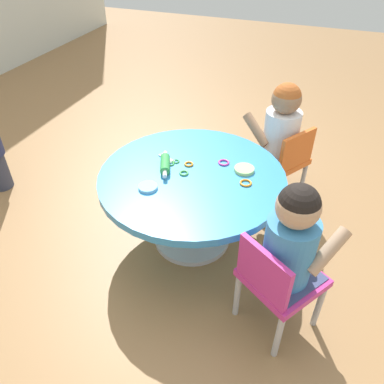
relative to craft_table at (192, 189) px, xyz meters
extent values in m
plane|color=#9E7247|center=(0.00, 0.00, -0.36)|extent=(10.00, 10.00, 0.00)
cylinder|color=silver|center=(0.00, 0.00, -0.35)|extent=(0.44, 0.44, 0.03)
cylinder|color=silver|center=(0.00, 0.00, -0.15)|extent=(0.12, 0.12, 0.42)
cylinder|color=#338CD1|center=(0.00, 0.00, 0.08)|extent=(0.97, 0.97, 0.04)
cylinder|color=#B7B7BC|center=(-0.33, -0.74, -0.22)|extent=(0.03, 0.03, 0.28)
cylinder|color=#B7B7BC|center=(-0.19, -0.52, -0.22)|extent=(0.03, 0.03, 0.28)
cylinder|color=#B7B7BC|center=(-0.55, -0.59, -0.22)|extent=(0.03, 0.03, 0.28)
cylinder|color=#B7B7BC|center=(-0.40, -0.38, -0.22)|extent=(0.03, 0.03, 0.28)
cube|color=#CC338C|center=(-0.37, -0.56, -0.07)|extent=(0.42, 0.42, 0.04)
cube|color=#CC338C|center=(-0.48, -0.48, 0.06)|extent=(0.17, 0.24, 0.22)
cube|color=#3F4772|center=(-0.37, -0.56, -0.06)|extent=(0.38, 0.37, 0.04)
cylinder|color=#3F8CCC|center=(-0.37, -0.56, 0.11)|extent=(0.21, 0.21, 0.30)
sphere|color=tan|center=(-0.37, -0.56, 0.33)|extent=(0.17, 0.17, 0.17)
sphere|color=black|center=(-0.37, -0.56, 0.35)|extent=(0.16, 0.16, 0.16)
cylinder|color=tan|center=(-0.34, -0.70, 0.13)|extent=(0.21, 0.16, 0.17)
cylinder|color=tan|center=(-0.22, -0.52, 0.13)|extent=(0.21, 0.16, 0.17)
cylinder|color=#B7B7BC|center=(0.74, -0.32, -0.22)|extent=(0.03, 0.03, 0.28)
cylinder|color=#B7B7BC|center=(0.52, -0.18, -0.22)|extent=(0.03, 0.03, 0.28)
cylinder|color=#B7B7BC|center=(0.60, -0.54, -0.22)|extent=(0.03, 0.03, 0.28)
cylinder|color=#B7B7BC|center=(0.38, -0.40, -0.22)|extent=(0.03, 0.03, 0.28)
cube|color=orange|center=(0.56, -0.36, -0.07)|extent=(0.41, 0.41, 0.04)
cube|color=orange|center=(0.49, -0.47, 0.06)|extent=(0.24, 0.17, 0.22)
cube|color=#3F4772|center=(0.56, -0.36, -0.06)|extent=(0.37, 0.38, 0.04)
cylinder|color=white|center=(0.56, -0.36, 0.11)|extent=(0.21, 0.21, 0.30)
sphere|color=#997051|center=(0.56, -0.36, 0.33)|extent=(0.17, 0.17, 0.17)
sphere|color=#B25926|center=(0.56, -0.36, 0.35)|extent=(0.16, 0.16, 0.16)
cylinder|color=#997051|center=(0.71, -0.33, 0.13)|extent=(0.16, 0.21, 0.17)
cylinder|color=#997051|center=(0.52, -0.21, 0.13)|extent=(0.16, 0.21, 0.17)
cylinder|color=green|center=(0.01, 0.15, 0.12)|extent=(0.15, 0.10, 0.05)
cylinder|color=white|center=(0.09, 0.19, 0.12)|extent=(0.05, 0.04, 0.02)
cylinder|color=white|center=(-0.08, 0.12, 0.12)|extent=(0.05, 0.04, 0.02)
cube|color=silver|center=(0.09, 0.18, 0.10)|extent=(0.05, 0.11, 0.01)
cube|color=silver|center=(0.09, 0.18, 0.10)|extent=(0.08, 0.09, 0.01)
torus|color=green|center=(0.08, 0.12, 0.10)|extent=(0.05, 0.05, 0.01)
torus|color=green|center=(0.05, 0.14, 0.10)|extent=(0.05, 0.05, 0.01)
cylinder|color=#8CCCF2|center=(-0.19, 0.16, 0.11)|extent=(0.10, 0.10, 0.02)
cylinder|color=#B2E58C|center=(0.13, -0.24, 0.11)|extent=(0.11, 0.11, 0.02)
torus|color=#4CB259|center=(-0.01, 0.04, 0.10)|extent=(0.05, 0.05, 0.01)
torus|color=#D83FA5|center=(0.16, -0.12, 0.10)|extent=(0.06, 0.06, 0.01)
torus|color=orange|center=(0.02, -0.28, 0.10)|extent=(0.06, 0.06, 0.01)
torus|color=orange|center=(0.08, 0.05, 0.10)|extent=(0.05, 0.05, 0.01)
camera|label=1|loc=(-1.51, -0.57, 1.24)|focal=35.73mm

